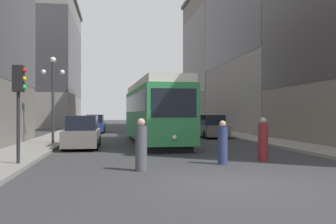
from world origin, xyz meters
TOP-DOWN VIEW (x-y plane):
  - ground_plane at (0.00, 0.00)m, footprint 200.00×200.00m
  - sidewalk_left at (-7.36, 40.00)m, footprint 2.60×120.00m
  - sidewalk_right at (7.36, 40.00)m, footprint 2.60×120.00m
  - streetcar at (-0.44, 13.35)m, footprint 3.09×12.27m
  - transit_bus at (2.69, 29.07)m, footprint 2.60×11.12m
  - parked_car_left_near at (-4.75, 11.31)m, footprint 1.93×4.94m
  - parked_car_left_mid at (-4.75, 27.70)m, footprint 1.98×4.96m
  - parked_car_right_far at (4.75, 18.73)m, footprint 1.95×4.85m
  - pedestrian_crossing_near at (1.06, 3.65)m, footprint 0.37×0.37m
  - pedestrian_crossing_far at (-2.15, 2.51)m, footprint 0.40×0.40m
  - pedestrian_on_sidewalk at (3.04, 4.45)m, footprint 0.40×0.40m
  - traffic_light_near_left at (-6.44, 3.96)m, footprint 0.47×0.36m
  - lamp_post_left_near at (-6.65, 13.21)m, footprint 1.41×0.36m
  - building_left_corner at (-14.95, 48.96)m, footprint 13.19×20.83m
  - building_right_far at (14.74, 42.99)m, footprint 12.75×15.35m

SIDE VIEW (x-z plane):
  - ground_plane at x=0.00m, z-range 0.00..0.00m
  - sidewalk_left at x=-7.36m, z-range 0.00..0.15m
  - sidewalk_right at x=7.36m, z-range 0.00..0.15m
  - pedestrian_crossing_near at x=1.06m, z-range -0.06..1.61m
  - pedestrian_crossing_far at x=-2.15m, z-range -0.06..1.72m
  - pedestrian_on_sidewalk at x=3.04m, z-range -0.06..1.73m
  - parked_car_right_far at x=4.75m, z-range -0.07..1.75m
  - parked_car_left_mid at x=-4.75m, z-range -0.07..1.75m
  - parked_car_left_near at x=-4.75m, z-range -0.07..1.75m
  - transit_bus at x=2.69m, z-range 0.22..3.67m
  - streetcar at x=-0.44m, z-range 0.16..4.05m
  - traffic_light_near_left at x=-6.44m, z-range 1.09..4.61m
  - lamp_post_left_near at x=-6.65m, z-range 0.99..6.21m
  - building_left_corner at x=-14.95m, z-range 0.27..19.60m
  - building_right_far at x=14.74m, z-range 0.28..20.08m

